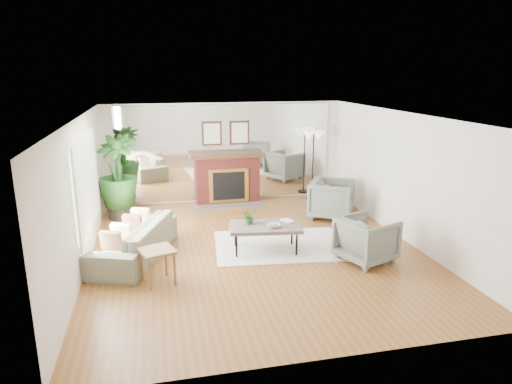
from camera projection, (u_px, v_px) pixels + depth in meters
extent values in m
plane|color=brown|center=(255.00, 249.00, 8.62)|extent=(7.00, 7.00, 0.00)
cube|color=white|center=(82.00, 194.00, 7.67)|extent=(0.02, 7.00, 2.50)
cube|color=white|center=(404.00, 177.00, 8.92)|extent=(0.02, 7.00, 2.50)
cube|color=white|center=(226.00, 152.00, 11.59)|extent=(6.00, 0.02, 2.50)
cube|color=silver|center=(226.00, 153.00, 11.57)|extent=(5.40, 0.04, 2.40)
cube|color=#B2E09E|center=(86.00, 183.00, 8.03)|extent=(0.04, 2.40, 1.50)
cube|color=maroon|center=(227.00, 179.00, 11.56)|extent=(1.60, 0.40, 1.20)
cube|color=gold|center=(229.00, 186.00, 11.39)|extent=(1.00, 0.04, 0.85)
cube|color=black|center=(229.00, 186.00, 11.37)|extent=(0.80, 0.04, 0.70)
cube|color=#695C53|center=(230.00, 205.00, 11.38)|extent=(1.70, 0.55, 0.03)
cube|color=#472A17|center=(227.00, 155.00, 11.38)|extent=(1.85, 0.46, 0.10)
cube|color=black|center=(212.00, 134.00, 11.33)|extent=(0.50, 0.04, 0.60)
cube|color=black|center=(239.00, 133.00, 11.47)|extent=(0.50, 0.04, 0.60)
cube|color=silver|center=(280.00, 245.00, 8.77)|extent=(2.64, 2.01, 0.03)
cube|color=#695C53|center=(265.00, 227.00, 8.38)|extent=(1.40, 0.93, 0.07)
cylinder|color=black|center=(237.00, 246.00, 8.14)|extent=(0.04, 0.04, 0.46)
cylinder|color=black|center=(297.00, 245.00, 8.22)|extent=(0.04, 0.04, 0.46)
cylinder|color=black|center=(235.00, 236.00, 8.66)|extent=(0.04, 0.04, 0.46)
cylinder|color=black|center=(292.00, 234.00, 8.75)|extent=(0.04, 0.04, 0.46)
imported|color=slate|center=(135.00, 240.00, 8.15)|extent=(1.62, 2.43, 0.66)
imported|color=slate|center=(332.00, 199.00, 10.38)|extent=(1.30, 1.29, 0.87)
imported|color=slate|center=(367.00, 239.00, 8.00)|extent=(1.12, 1.11, 0.80)
cube|color=brown|center=(157.00, 251.00, 7.12)|extent=(0.63, 0.63, 0.04)
cylinder|color=brown|center=(150.00, 274.00, 6.93)|extent=(0.04, 0.04, 0.54)
cylinder|color=brown|center=(175.00, 269.00, 7.12)|extent=(0.04, 0.04, 0.54)
cylinder|color=brown|center=(142.00, 265.00, 7.26)|extent=(0.04, 0.04, 0.54)
cylinder|color=brown|center=(166.00, 260.00, 7.45)|extent=(0.04, 0.04, 0.54)
cylinder|color=black|center=(120.00, 209.00, 10.42)|extent=(0.55, 0.55, 0.39)
imported|color=#245720|center=(117.00, 171.00, 10.19)|extent=(1.15, 1.15, 1.63)
cylinder|color=black|center=(312.00, 198.00, 12.00)|extent=(0.30, 0.30, 0.04)
cylinder|color=black|center=(313.00, 167.00, 11.78)|extent=(0.03, 0.03, 1.72)
cone|color=silver|center=(309.00, 136.00, 11.55)|extent=(0.32, 0.32, 0.24)
cone|color=silver|center=(319.00, 136.00, 11.60)|extent=(0.32, 0.32, 0.24)
imported|color=#245720|center=(249.00, 216.00, 8.41)|extent=(0.34, 0.32, 0.31)
imported|color=brown|center=(273.00, 226.00, 8.25)|extent=(0.25, 0.25, 0.06)
imported|color=brown|center=(283.00, 222.00, 8.53)|extent=(0.25, 0.30, 0.02)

